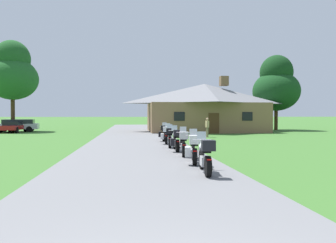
{
  "coord_description": "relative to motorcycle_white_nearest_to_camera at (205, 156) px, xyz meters",
  "views": [
    {
      "loc": [
        -0.35,
        -2.56,
        1.95
      ],
      "look_at": [
        2.69,
        23.48,
        1.38
      ],
      "focal_mm": 34.36,
      "sensor_mm": 36.0,
      "label": 1
    }
  ],
  "objects": [
    {
      "name": "motorcycle_white_sixth_in_row",
      "position": [
        -0.04,
        10.63,
        -0.01
      ],
      "size": [
        0.95,
        2.07,
        1.3
      ],
      "rotation": [
        0.0,
        0.0,
        -0.17
      ],
      "color": "black",
      "rests_on": "asphalt_driveway"
    },
    {
      "name": "parked_red_sedan_far_left",
      "position": [
        -15.07,
        26.59,
        0.02
      ],
      "size": [
        2.02,
        4.26,
        1.2
      ],
      "rotation": [
        0.0,
        0.0,
        -0.03
      ],
      "color": "maroon",
      "rests_on": "ground"
    },
    {
      "name": "motorcycle_red_second_in_row",
      "position": [
        0.07,
        2.13,
        -0.01
      ],
      "size": [
        0.93,
        2.07,
        1.3
      ],
      "rotation": [
        0.0,
        0.0,
        -0.16
      ],
      "color": "black",
      "rests_on": "asphalt_driveway"
    },
    {
      "name": "motorcycle_red_third_in_row",
      "position": [
        0.06,
        4.59,
        0.0
      ],
      "size": [
        0.75,
        2.08,
        1.3
      ],
      "rotation": [
        0.0,
        0.0,
        -0.14
      ],
      "color": "black",
      "rests_on": "asphalt_driveway"
    },
    {
      "name": "motorcycle_red_farthest_in_row",
      "position": [
        -0.0,
        12.82,
        -0.01
      ],
      "size": [
        0.9,
        2.08,
        1.3
      ],
      "rotation": [
        0.0,
        0.0,
        -0.14
      ],
      "color": "black",
      "rests_on": "asphalt_driveway"
    },
    {
      "name": "tree_right_of_lodge",
      "position": [
        15.8,
        28.48,
        4.96
      ],
      "size": [
        5.81,
        5.81,
        9.39
      ],
      "color": "#422D19",
      "rests_on": "ground"
    },
    {
      "name": "parked_silver_suv_far_left",
      "position": [
        -15.09,
        27.91,
        0.16
      ],
      "size": [
        4.82,
        2.49,
        1.4
      ],
      "rotation": [
        0.0,
        0.0,
        1.72
      ],
      "color": "#ADAFB7",
      "rests_on": "ground"
    },
    {
      "name": "asphalt_driveway",
      "position": [
        -2.03,
        10.53,
        -0.59
      ],
      "size": [
        6.4,
        80.0,
        0.06
      ],
      "primitive_type": "cube",
      "color": "slate",
      "rests_on": "ground"
    },
    {
      "name": "motorcycle_white_nearest_to_camera",
      "position": [
        0.0,
        0.0,
        0.0
      ],
      "size": [
        0.67,
        2.08,
        1.3
      ],
      "rotation": [
        0.0,
        0.0,
        -0.09
      ],
      "color": "black",
      "rests_on": "asphalt_driveway"
    },
    {
      "name": "stone_lodge",
      "position": [
        6.04,
        25.99,
        2.19
      ],
      "size": [
        13.4,
        8.73,
        6.36
      ],
      "color": "brown",
      "rests_on": "ground"
    },
    {
      "name": "ground_plane",
      "position": [
        -2.03,
        12.53,
        -0.62
      ],
      "size": [
        500.0,
        500.0,
        0.0
      ],
      "primitive_type": "plane",
      "color": "#386628"
    },
    {
      "name": "tree_left_far",
      "position": [
        -15.79,
        28.6,
        6.09
      ],
      "size": [
        5.66,
        5.66,
        10.43
      ],
      "color": "#422D19",
      "rests_on": "ground"
    },
    {
      "name": "motorcycle_white_fourth_in_row",
      "position": [
        -0.02,
        6.4,
        -0.01
      ],
      "size": [
        0.74,
        2.08,
        1.3
      ],
      "rotation": [
        0.0,
        0.0,
        -0.03
      ],
      "color": "black",
      "rests_on": "asphalt_driveway"
    },
    {
      "name": "motorcycle_blue_fifth_in_row",
      "position": [
        -0.11,
        8.46,
        0.0
      ],
      "size": [
        0.72,
        2.08,
        1.3
      ],
      "rotation": [
        0.0,
        0.0,
        -0.12
      ],
      "color": "black",
      "rests_on": "asphalt_driveway"
    },
    {
      "name": "bystander_tan_shirt_near_lodge",
      "position": [
        4.18,
        17.0,
        0.31
      ],
      "size": [
        0.26,
        0.55,
        1.67
      ],
      "rotation": [
        0.0,
        0.0,
        4.82
      ],
      "color": "#75664C",
      "rests_on": "ground"
    }
  ]
}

